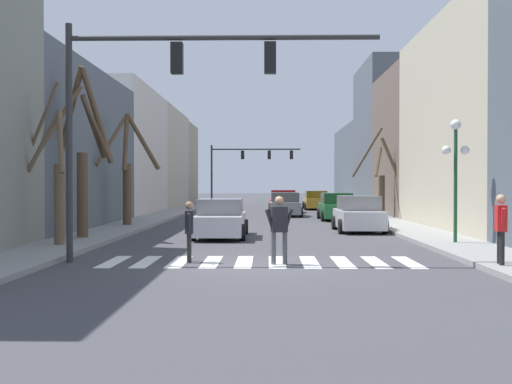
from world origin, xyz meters
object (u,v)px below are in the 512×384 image
at_px(pedestrian_on_left_sidewalk, 189,226).
at_px(street_tree_left_far, 83,153).
at_px(street_tree_left_mid, 56,181).
at_px(traffic_signal_near, 161,86).
at_px(pedestrian_crossing_street, 279,224).
at_px(street_tree_right_near, 128,172).
at_px(traffic_signal_far, 246,160).
at_px(car_parked_right_mid, 221,219).
at_px(car_driving_away_lane, 285,205).
at_px(car_parked_right_far, 358,215).
at_px(pedestrian_waiting_at_curb, 501,223).
at_px(street_lamp_right_corner, 456,155).
at_px(car_driving_toward_lane, 316,201).
at_px(street_tree_left_near, 381,181).
at_px(car_parked_left_mid, 336,207).
at_px(car_parked_left_far, 283,202).

height_order(pedestrian_on_left_sidewalk, street_tree_left_far, street_tree_left_far).
bearing_deg(street_tree_left_mid, traffic_signal_near, -39.50).
height_order(pedestrian_crossing_street, street_tree_right_near, street_tree_right_near).
bearing_deg(traffic_signal_far, street_tree_left_mid, -97.26).
height_order(car_parked_right_mid, pedestrian_crossing_street, pedestrian_crossing_street).
bearing_deg(car_driving_away_lane, pedestrian_crossing_street, 177.87).
distance_m(car_parked_right_far, pedestrian_waiting_at_curb, 12.18).
xyz_separation_m(street_lamp_right_corner, pedestrian_crossing_street, (-6.12, -4.61, -2.05)).
distance_m(traffic_signal_near, pedestrian_on_left_sidewalk, 3.89).
bearing_deg(car_driving_away_lane, street_lamp_right_corner, -164.75).
bearing_deg(street_tree_right_near, car_driving_toward_lane, 62.94).
relative_size(car_driving_away_lane, pedestrian_waiting_at_curb, 2.41).
bearing_deg(pedestrian_crossing_street, street_tree_left_far, -54.47).
bearing_deg(street_tree_left_far, car_parked_right_far, 21.99).
distance_m(street_lamp_right_corner, pedestrian_crossing_street, 7.93).
xyz_separation_m(car_parked_right_mid, car_driving_toward_lane, (5.97, 26.28, 0.01)).
bearing_deg(street_tree_left_mid, pedestrian_on_left_sidewalk, -34.17).
bearing_deg(pedestrian_waiting_at_curb, pedestrian_on_left_sidewalk, 90.05).
xyz_separation_m(traffic_signal_far, street_tree_left_near, (8.88, -22.47, -2.16)).
bearing_deg(pedestrian_on_left_sidewalk, car_parked_left_mid, 156.52).
bearing_deg(pedestrian_crossing_street, pedestrian_waiting_at_curb, 156.90).
relative_size(car_driving_toward_lane, street_tree_left_far, 0.68).
bearing_deg(car_driving_toward_lane, car_parked_right_mid, 167.20).
bearing_deg(street_lamp_right_corner, pedestrian_waiting_at_curb, -96.53).
xyz_separation_m(car_parked_left_mid, car_driving_toward_lane, (-0.02, 14.64, -0.02)).
bearing_deg(car_parked_right_far, street_tree_right_near, 79.71).
bearing_deg(car_driving_toward_lane, street_tree_left_mid, 160.09).
distance_m(pedestrian_waiting_at_curb, street_tree_left_far, 14.99).
xyz_separation_m(car_parked_left_mid, car_parked_right_mid, (-5.99, -11.63, -0.02)).
bearing_deg(car_parked_right_far, street_tree_left_near, -17.00).
height_order(street_lamp_right_corner, street_tree_right_near, street_tree_right_near).
relative_size(street_lamp_right_corner, street_tree_left_mid, 0.78).
height_order(traffic_signal_near, pedestrian_on_left_sidewalk, traffic_signal_near).
xyz_separation_m(car_parked_left_mid, car_parked_left_far, (-2.93, 9.34, 0.03)).
height_order(car_parked_left_mid, car_driving_toward_lane, car_parked_left_mid).
relative_size(car_parked_left_mid, car_driving_toward_lane, 0.99).
bearing_deg(pedestrian_waiting_at_curb, car_parked_left_far, 18.83).
height_order(traffic_signal_far, car_parked_left_far, traffic_signal_far).
distance_m(car_driving_away_lane, pedestrian_crossing_street, 23.81).
bearing_deg(pedestrian_waiting_at_curb, traffic_signal_near, 91.52).
relative_size(street_lamp_right_corner, street_tree_left_far, 0.65).
height_order(street_lamp_right_corner, pedestrian_waiting_at_curb, street_lamp_right_corner).
distance_m(car_parked_left_mid, street_tree_left_mid, 19.51).
bearing_deg(street_tree_right_near, car_parked_left_mid, 31.36).
height_order(traffic_signal_near, street_lamp_right_corner, traffic_signal_near).
relative_size(car_parked_left_far, pedestrian_on_left_sidewalk, 2.73).
height_order(street_lamp_right_corner, street_tree_left_far, street_tree_left_far).
bearing_deg(street_tree_left_far, pedestrian_on_left_sidewalk, -51.94).
distance_m(car_parked_left_mid, pedestrian_on_left_sidewalk, 20.25).
distance_m(car_driving_away_lane, car_parked_right_far, 13.09).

